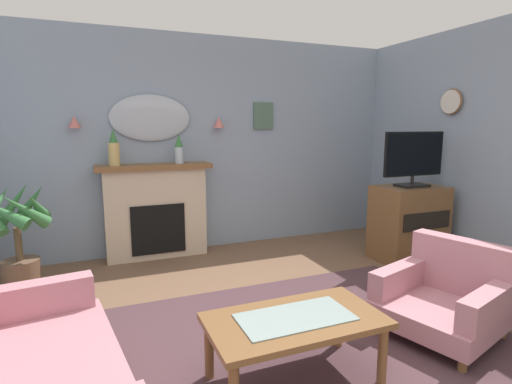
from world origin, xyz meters
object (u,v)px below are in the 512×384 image
wall_mirror (151,118)px  wall_clock (451,102)px  potted_plant_tall_palm (17,234)px  framed_picture (263,116)px  floral_couch (19,371)px  wall_sconce_right (219,122)px  coffee_table (295,326)px  fireplace (156,212)px  armchair_in_corner (446,295)px  tv_cabinet (408,223)px  mantel_vase_right (114,149)px  mantel_vase_left (179,149)px  wall_sconce_left (74,122)px  tv_flatscreen (414,158)px

wall_mirror → wall_clock: (3.33, -1.43, 0.19)m
wall_clock → potted_plant_tall_palm: bearing=171.0°
framed_picture → potted_plant_tall_palm: size_ratio=0.33×
framed_picture → potted_plant_tall_palm: framed_picture is taller
floral_couch → potted_plant_tall_palm: size_ratio=1.68×
wall_sconce_right → wall_mirror: bearing=176.6°
coffee_table → potted_plant_tall_palm: size_ratio=1.02×
fireplace → potted_plant_tall_palm: (-1.41, -0.53, -0.00)m
framed_picture → armchair_in_corner: bearing=-83.7°
floral_couch → tv_cabinet: (3.94, 1.36, 0.13)m
armchair_in_corner → framed_picture: bearing=96.3°
coffee_table → armchair_in_corner: size_ratio=1.08×
mantel_vase_right → potted_plant_tall_palm: 1.34m
wall_sconce_right → framed_picture: 0.66m
mantel_vase_left → armchair_in_corner: bearing=-60.8°
mantel_vase_left → wall_sconce_left: 1.20m
wall_sconce_right → tv_flatscreen: wall_sconce_right is taller
floral_couch → wall_mirror: bearing=67.9°
tv_cabinet → mantel_vase_left: bearing=154.0°
floral_couch → potted_plant_tall_palm: 2.12m
mantel_vase_left → armchair_in_corner: (1.52, -2.71, -1.03)m
wall_sconce_left → floral_couch: size_ratio=0.08×
wall_sconce_right → floral_couch: bearing=-126.0°
wall_sconce_right → tv_cabinet: (1.97, -1.35, -1.21)m
wall_clock → armchair_in_corner: size_ratio=0.31×
mantel_vase_left → wall_sconce_right: 0.65m
wall_mirror → framed_picture: (1.50, 0.01, 0.04)m
wall_clock → armchair_in_corner: bearing=-136.0°
wall_clock → tv_flatscreen: (-0.51, 0.01, -0.65)m
wall_clock → wall_sconce_right: bearing=150.9°
mantel_vase_right → tv_cabinet: 3.60m
coffee_table → tv_flatscreen: size_ratio=1.31×
tv_cabinet → tv_flatscreen: 0.80m
wall_sconce_right → tv_cabinet: wall_sconce_right is taller
wall_sconce_left → mantel_vase_left: bearing=-6.0°
fireplace → tv_flatscreen: bearing=-24.4°
framed_picture → potted_plant_tall_palm: 3.22m
wall_sconce_right → floral_couch: (-1.97, -2.71, -1.34)m
mantel_vase_right → mantel_vase_left: (0.75, 0.00, -0.01)m
wall_clock → potted_plant_tall_palm: 4.98m
wall_mirror → coffee_table: size_ratio=0.87×
wall_sconce_right → wall_clock: (2.48, -1.38, 0.24)m
coffee_table → tv_flatscreen: tv_flatscreen is taller
wall_sconce_right → wall_clock: 2.84m
wall_clock → potted_plant_tall_palm: size_ratio=0.29×
mantel_vase_left → wall_sconce_right: size_ratio=2.56×
wall_sconce_right → armchair_in_corner: size_ratio=0.14×
wall_clock → mantel_vase_right: bearing=161.6°
framed_picture → coffee_table: size_ratio=0.33×
coffee_table → mantel_vase_right: bearing=107.1°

